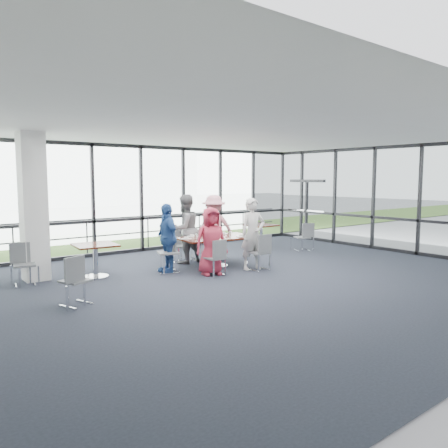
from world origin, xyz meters
TOP-DOWN VIEW (x-y plane):
  - floor at (0.00, 0.00)m, footprint 12.00×10.00m
  - ceiling at (0.00, 0.00)m, footprint 12.00×10.00m
  - curtain_wall_back at (0.00, 5.00)m, footprint 12.00×0.10m
  - curtain_wall_right at (6.00, 0.00)m, footprint 0.10×10.00m
  - exit_door at (6.00, 3.75)m, footprint 0.12×1.60m
  - structural_column at (-3.60, 3.00)m, footprint 0.50×0.50m
  - apron at (0.00, 10.00)m, footprint 80.00×70.00m
  - grass_strip at (0.00, 8.00)m, footprint 80.00×5.00m
  - hangar_main at (4.00, 32.00)m, footprint 24.00×10.00m
  - guard_rail at (0.00, 5.60)m, footprint 12.00×0.06m
  - main_table at (0.41, 1.75)m, footprint 2.01×1.24m
  - side_table_left at (-2.48, 2.44)m, footprint 0.97×0.97m
  - side_table_right at (3.27, 3.22)m, footprint 0.85×0.85m
  - diner_near_left at (-0.27, 1.07)m, footprint 0.86×0.66m
  - diner_near_right at (0.88, 0.92)m, footprint 0.72×0.60m
  - diner_far_left at (0.01, 2.61)m, footprint 0.95×0.66m
  - diner_far_right at (0.92, 2.57)m, footprint 1.27×0.92m
  - diner_end at (-0.93, 1.93)m, footprint 0.65×1.02m
  - chair_main_nl at (-0.27, 0.91)m, footprint 0.42×0.42m
  - chair_main_nr at (0.93, 0.74)m, footprint 0.44×0.44m
  - chair_main_fl at (-0.02, 2.82)m, footprint 0.51×0.51m
  - chair_main_fr at (0.92, 2.67)m, footprint 0.47×0.47m
  - chair_main_end at (-0.94, 1.86)m, footprint 0.59×0.59m
  - chair_spare_la at (-3.58, 0.52)m, footprint 0.55×0.55m
  - chair_spare_lb at (-3.92, 2.61)m, footprint 0.49×0.49m
  - chair_spare_r at (3.89, 2.03)m, footprint 0.54×0.54m
  - plate_nl at (-0.10, 1.40)m, footprint 0.28×0.28m
  - plate_nr at (0.92, 1.41)m, footprint 0.27×0.27m
  - plate_fl at (-0.06, 2.16)m, footprint 0.27×0.27m
  - plate_fr at (0.89, 2.10)m, footprint 0.24×0.24m
  - plate_end at (-0.41, 1.88)m, footprint 0.26×0.26m
  - tumbler_a at (0.18, 1.48)m, footprint 0.07×0.07m
  - tumbler_b at (0.67, 1.55)m, footprint 0.07×0.07m
  - tumbler_c at (0.45, 1.95)m, footprint 0.07×0.07m
  - tumbler_d at (-0.31, 1.62)m, footprint 0.07×0.07m
  - menu_a at (0.27, 1.29)m, footprint 0.35×0.31m
  - menu_b at (1.21, 1.35)m, footprint 0.36×0.31m
  - menu_c at (0.58, 2.09)m, footprint 0.34×0.30m
  - condiment_caddy at (0.45, 1.79)m, footprint 0.10×0.07m
  - ketchup_bottle at (0.40, 1.83)m, footprint 0.06×0.06m
  - green_bottle at (0.46, 1.82)m, footprint 0.05×0.05m

SIDE VIEW (x-z plane):
  - apron at x=0.00m, z-range -0.03..-0.01m
  - floor at x=0.00m, z-range -0.02..0.00m
  - grass_strip at x=0.00m, z-range 0.01..0.01m
  - chair_main_nl at x=-0.27m, z-range 0.00..0.82m
  - chair_spare_r at x=3.89m, z-range 0.00..0.84m
  - chair_main_fl at x=-0.02m, z-range 0.00..0.84m
  - chair_spare_lb at x=-3.92m, z-range 0.00..0.86m
  - chair_main_nr at x=0.93m, z-range 0.00..0.86m
  - chair_spare_la at x=-3.58m, z-range 0.00..0.88m
  - chair_main_fr at x=0.92m, z-range 0.00..0.90m
  - chair_main_end at x=-0.94m, z-range 0.00..0.95m
  - guard_rail at x=0.00m, z-range 0.47..0.53m
  - main_table at x=0.41m, z-range 0.25..1.00m
  - side_table_right at x=3.27m, z-range 0.26..1.01m
  - side_table_left at x=-2.48m, z-range 0.26..1.01m
  - menu_a at x=0.27m, z-range 0.75..0.75m
  - menu_b at x=1.21m, z-range 0.75..0.75m
  - menu_c at x=0.58m, z-range 0.75..0.75m
  - plate_nl at x=-0.10m, z-range 0.75..0.76m
  - plate_nr at x=0.92m, z-range 0.75..0.76m
  - plate_fl at x=-0.06m, z-range 0.75..0.76m
  - plate_fr at x=0.89m, z-range 0.75..0.76m
  - plate_end at x=-0.41m, z-range 0.75..0.76m
  - condiment_caddy at x=0.45m, z-range 0.75..0.79m
  - diner_near_left at x=-0.27m, z-range 0.00..1.56m
  - diner_end at x=-0.93m, z-range 0.00..1.63m
  - tumbler_b at x=0.67m, z-range 0.75..0.88m
  - tumbler_a at x=0.18m, z-range 0.75..0.89m
  - tumbler_c at x=0.45m, z-range 0.75..0.89m
  - tumbler_d at x=-0.31m, z-range 0.75..0.89m
  - ketchup_bottle at x=0.40m, z-range 0.75..0.93m
  - green_bottle at x=0.46m, z-range 0.75..0.95m
  - diner_near_right at x=0.88m, z-range 0.00..1.74m
  - diner_far_right at x=0.92m, z-range 0.00..1.76m
  - diner_far_left at x=0.01m, z-range 0.00..1.80m
  - exit_door at x=6.00m, z-range 0.00..2.10m
  - curtain_wall_back at x=0.00m, z-range 0.00..3.20m
  - curtain_wall_right at x=6.00m, z-range 0.00..3.20m
  - structural_column at x=-3.60m, z-range 0.00..3.20m
  - hangar_main at x=4.00m, z-range 0.00..6.00m
  - ceiling at x=0.00m, z-range 3.18..3.22m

